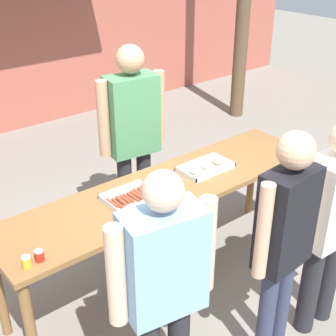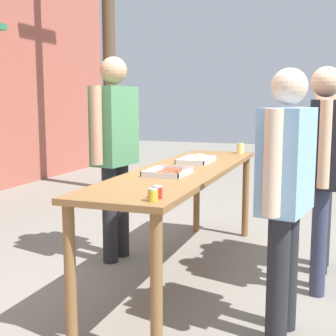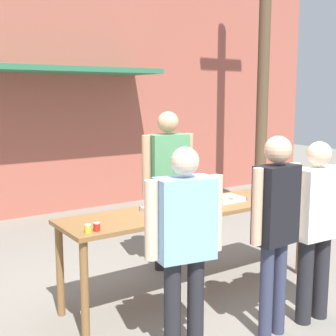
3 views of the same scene
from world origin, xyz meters
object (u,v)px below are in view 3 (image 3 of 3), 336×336
condiment_jar_mustard (88,229)px  condiment_jar_ketchup (97,227)px  person_customer_waiting_in_line (275,218)px  person_customer_holding_hotdog (185,235)px  food_tray_buns (224,200)px  food_tray_sausages (164,210)px  beer_cup (294,191)px  utility_pole (264,41)px  person_customer_with_cup (316,218)px  person_server_behind_table (168,176)px

condiment_jar_mustard → condiment_jar_ketchup: 0.08m
condiment_jar_ketchup → person_customer_waiting_in_line: 1.47m
person_customer_holding_hotdog → food_tray_buns: bearing=-132.3°
condiment_jar_ketchup → food_tray_sausages: bearing=15.9°
food_tray_sausages → person_customer_holding_hotdog: person_customer_holding_hotdog is taller
condiment_jar_mustard → beer_cup: bearing=0.2°
person_customer_waiting_in_line → utility_pole: bearing=-137.3°
person_customer_with_cup → condiment_jar_mustard: bearing=-22.6°
food_tray_sausages → person_server_behind_table: (0.52, 0.70, 0.17)m
condiment_jar_mustard → person_customer_with_cup: size_ratio=0.04×
food_tray_sausages → condiment_jar_mustard: (-0.90, -0.24, 0.02)m
food_tray_sausages → person_customer_with_cup: 1.40m
food_tray_sausages → person_server_behind_table: 0.89m
person_customer_waiting_in_line → utility_pole: utility_pole is taller
food_tray_sausages → beer_cup: 1.60m
beer_cup → condiment_jar_ketchup: bearing=-179.9°
condiment_jar_ketchup → person_customer_waiting_in_line: size_ratio=0.04×
food_tray_buns → condiment_jar_ketchup: 1.60m
person_server_behind_table → person_customer_holding_hotdog: person_server_behind_table is taller
condiment_jar_ketchup → person_customer_waiting_in_line: bearing=-35.4°
condiment_jar_ketchup → person_customer_waiting_in_line: person_customer_waiting_in_line is taller
condiment_jar_mustard → food_tray_sausages: bearing=14.9°
food_tray_sausages → food_tray_buns: 0.76m
food_tray_buns → person_server_behind_table: bearing=109.1°
beer_cup → person_customer_holding_hotdog: size_ratio=0.06×
utility_pole → person_customer_waiting_in_line: bearing=-133.6°
person_server_behind_table → food_tray_sausages: bearing=-119.0°
beer_cup → utility_pole: (2.04, 2.55, 1.97)m
condiment_jar_ketchup → utility_pole: 5.50m
food_tray_sausages → person_customer_with_cup: person_customer_with_cup is taller
food_tray_sausages → food_tray_buns: size_ratio=0.85×
person_customer_with_cup → person_customer_waiting_in_line: (-0.51, 0.00, 0.07)m
beer_cup → person_customer_with_cup: size_ratio=0.07×
condiment_jar_mustard → utility_pole: bearing=29.5°
food_tray_sausages → person_customer_waiting_in_line: person_customer_waiting_in_line is taller
food_tray_buns → person_customer_holding_hotdog: size_ratio=0.27×
condiment_jar_mustard → utility_pole: size_ratio=0.01×
person_customer_waiting_in_line → utility_pole: 5.07m
food_tray_sausages → condiment_jar_mustard: size_ratio=5.20×
condiment_jar_mustard → person_server_behind_table: person_server_behind_table is taller
beer_cup → utility_pole: size_ratio=0.02×
person_customer_holding_hotdog → condiment_jar_mustard: bearing=-43.1°
utility_pole → person_customer_holding_hotdog: bearing=-141.4°
person_customer_waiting_in_line → condiment_jar_mustard: bearing=-37.1°
beer_cup → person_customer_holding_hotdog: person_customer_holding_hotdog is taller
person_customer_with_cup → utility_pole: utility_pole is taller
condiment_jar_mustard → beer_cup: (2.48, 0.01, 0.02)m
food_tray_sausages → utility_pole: utility_pole is taller
person_server_behind_table → person_customer_waiting_in_line: 1.79m
person_customer_waiting_in_line → person_customer_holding_hotdog: bearing=-16.8°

